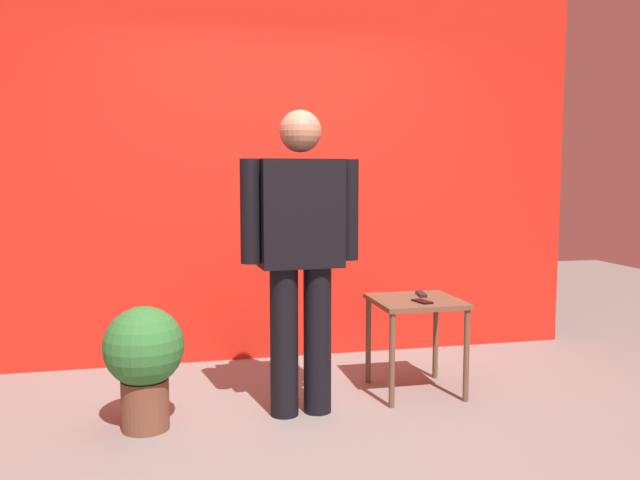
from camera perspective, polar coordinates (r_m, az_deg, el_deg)
name	(u,v)px	position (r m, az deg, el deg)	size (l,w,h in m)	color
ground_plane	(319,432)	(3.75, -0.09, -16.28)	(12.00, 12.00, 0.00)	gray
back_wall_red	(273,144)	(5.03, -4.11, 8.30)	(4.81, 0.12, 3.26)	red
standing_person	(301,247)	(3.79, -1.69, -0.57)	(0.70, 0.26, 1.77)	black
side_table	(416,313)	(4.29, 8.28, -6.27)	(0.54, 0.54, 0.61)	brown
cell_phone	(422,301)	(4.17, 8.82, -5.27)	(0.07, 0.14, 0.01)	black
tv_remote	(421,294)	(4.39, 8.74, -4.64)	(0.04, 0.17, 0.02)	black
potted_plant	(144,357)	(3.79, -14.98, -9.75)	(0.44, 0.44, 0.69)	brown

